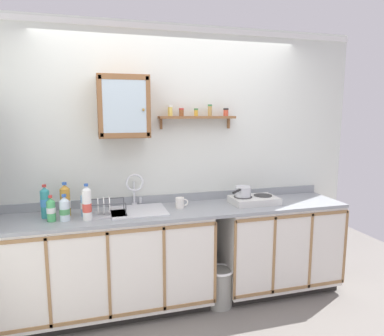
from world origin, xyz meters
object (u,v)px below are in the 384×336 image
at_px(bottle_soda_green_4, 51,210).
at_px(bottle_opaque_white_5, 87,204).
at_px(bottle_detergent_teal_2, 45,202).
at_px(hot_plate_stove, 254,200).
at_px(wall_cabinet, 123,107).
at_px(saucepan, 243,191).
at_px(mug, 180,203).
at_px(trash_bin, 220,286).
at_px(bottle_water_blue_0, 85,204).
at_px(bottle_water_clear_1, 65,209).
at_px(sink, 138,214).
at_px(bottle_juice_amber_3, 65,201).
at_px(dish_rack, 107,211).

xyz_separation_m(bottle_soda_green_4, bottle_opaque_white_5, (0.28, -0.05, 0.04)).
bearing_deg(bottle_detergent_teal_2, hot_plate_stove, -1.34).
relative_size(bottle_opaque_white_5, wall_cabinet, 0.56).
bearing_deg(bottle_soda_green_4, saucepan, 2.94).
xyz_separation_m(bottle_opaque_white_5, mug, (0.83, 0.14, -0.09)).
bearing_deg(trash_bin, bottle_water_blue_0, 171.91).
height_order(hot_plate_stove, bottle_detergent_teal_2, bottle_detergent_teal_2).
relative_size(bottle_water_clear_1, bottle_soda_green_4, 1.02).
bearing_deg(bottle_opaque_white_5, sink, 19.37).
height_order(hot_plate_stove, bottle_opaque_white_5, bottle_opaque_white_5).
bearing_deg(bottle_detergent_teal_2, sink, -0.49).
distance_m(saucepan, bottle_juice_amber_3, 1.63).
height_order(mug, wall_cabinet, wall_cabinet).
bearing_deg(bottle_water_clear_1, bottle_juice_amber_3, 91.30).
bearing_deg(trash_bin, mug, 150.17).
bearing_deg(bottle_opaque_white_5, dish_rack, 30.52).
relative_size(dish_rack, mug, 2.71).
bearing_deg(bottle_soda_green_4, hot_plate_stove, 2.18).
height_order(saucepan, bottle_water_blue_0, bottle_water_blue_0).
xyz_separation_m(bottle_water_clear_1, wall_cabinet, (0.52, 0.22, 0.83)).
relative_size(bottle_detergent_teal_2, mug, 2.44).
bearing_deg(trash_bin, bottle_soda_green_4, 176.34).
bearing_deg(bottle_water_clear_1, sink, 11.14).
bearing_deg(dish_rack, saucepan, 1.84).
height_order(bottle_water_blue_0, bottle_opaque_white_5, bottle_opaque_white_5).
bearing_deg(sink, bottle_water_clear_1, -168.86).
height_order(bottle_detergent_teal_2, mug, bottle_detergent_teal_2).
xyz_separation_m(saucepan, bottle_opaque_white_5, (-1.45, -0.13, 0.01)).
xyz_separation_m(sink, bottle_water_blue_0, (-0.45, -0.03, 0.13)).
xyz_separation_m(bottle_water_blue_0, bottle_juice_amber_3, (-0.17, 0.05, 0.03)).
bearing_deg(trash_bin, bottle_juice_amber_3, 170.78).
bearing_deg(bottle_detergent_teal_2, wall_cabinet, 7.91).
height_order(sink, bottle_soda_green_4, sink).
bearing_deg(bottle_juice_amber_3, bottle_soda_green_4, -129.28).
bearing_deg(dish_rack, sink, 12.27).
relative_size(hot_plate_stove, wall_cabinet, 0.83).
distance_m(mug, trash_bin, 0.87).
height_order(hot_plate_stove, trash_bin, hot_plate_stove).
bearing_deg(hot_plate_stove, bottle_water_blue_0, 179.85).
bearing_deg(bottle_opaque_white_5, bottle_juice_amber_3, 136.69).
height_order(sink, dish_rack, sink).
bearing_deg(bottle_water_clear_1, hot_plate_stove, 2.73).
xyz_separation_m(bottle_detergent_teal_2, wall_cabinet, (0.68, 0.09, 0.80)).
height_order(bottle_soda_green_4, wall_cabinet, wall_cabinet).
height_order(bottle_soda_green_4, mug, bottle_soda_green_4).
relative_size(saucepan, bottle_soda_green_4, 1.17).
bearing_deg(bottle_soda_green_4, mug, 5.04).
xyz_separation_m(hot_plate_stove, mug, (-0.74, 0.03, 0.02)).
bearing_deg(mug, hot_plate_stove, -2.13).
bearing_deg(bottle_opaque_white_5, hot_plate_stove, 4.22).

